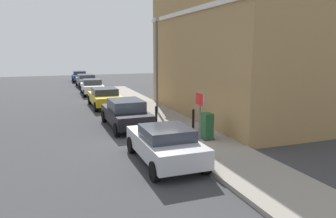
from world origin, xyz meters
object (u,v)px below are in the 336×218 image
(car_black, at_px, (126,113))
(street_sign, at_px, (200,113))
(car_white, at_px, (92,87))
(car_yellow, at_px, (105,97))
(utility_cabinet, at_px, (207,127))
(car_grey, at_px, (86,80))
(bollard_near_cabinet, at_px, (193,119))
(lamppost, at_px, (157,61))
(bollard_far_kerb, at_px, (156,115))
(car_blue, at_px, (80,76))
(car_silver, at_px, (165,143))

(car_black, distance_m, street_sign, 5.76)
(car_black, distance_m, car_white, 13.16)
(car_yellow, xyz_separation_m, utility_cabinet, (2.75, -10.33, -0.03))
(car_grey, bearing_deg, utility_cabinet, -174.86)
(bollard_near_cabinet, height_order, lamppost, lamppost)
(utility_cabinet, xyz_separation_m, bollard_far_kerb, (-1.31, 3.08, 0.02))
(car_white, bearing_deg, car_black, -178.57)
(car_grey, relative_size, bollard_far_kerb, 4.27)
(car_white, relative_size, car_grey, 0.92)
(car_grey, distance_m, bollard_far_kerb, 20.28)
(car_grey, distance_m, car_blue, 6.37)
(bollard_near_cabinet, relative_size, bollard_far_kerb, 1.00)
(car_white, xyz_separation_m, bollard_near_cabinet, (2.92, -15.44, -0.02))
(bollard_far_kerb, xyz_separation_m, street_sign, (0.21, -4.62, 0.96))
(car_yellow, distance_m, utility_cabinet, 10.69)
(car_white, height_order, lamppost, lamppost)
(car_black, xyz_separation_m, utility_cabinet, (2.69, -3.92, -0.07))
(car_silver, relative_size, car_blue, 0.95)
(car_blue, relative_size, bollard_near_cabinet, 4.11)
(street_sign, bearing_deg, car_white, 95.25)
(car_grey, distance_m, utility_cabinet, 23.47)
(car_white, bearing_deg, street_sign, -173.89)
(car_yellow, bearing_deg, street_sign, -172.84)
(car_silver, xyz_separation_m, car_grey, (-0.10, 25.11, 0.01))
(bollard_near_cabinet, bearing_deg, street_sign, -110.73)
(bollard_far_kerb, height_order, street_sign, street_sign)
(car_black, height_order, utility_cabinet, car_black)
(lamppost, bearing_deg, street_sign, -97.11)
(car_white, distance_m, car_blue, 12.60)
(car_blue, bearing_deg, bollard_near_cabinet, -172.62)
(car_white, relative_size, bollard_far_kerb, 3.93)
(utility_cabinet, relative_size, street_sign, 0.50)
(car_blue, distance_m, street_sign, 31.28)
(bollard_far_kerb, distance_m, lamppost, 4.63)
(car_blue, bearing_deg, bollard_far_kerb, -175.32)
(car_silver, relative_size, bollard_far_kerb, 3.93)
(bollard_far_kerb, bearing_deg, car_grey, 93.82)
(car_yellow, bearing_deg, utility_cabinet, -165.82)
(street_sign, relative_size, lamppost, 0.40)
(car_white, bearing_deg, utility_cabinet, -169.78)
(car_black, bearing_deg, car_grey, -1.22)
(car_white, height_order, car_blue, car_white)
(car_blue, relative_size, lamppost, 0.75)
(bollard_near_cabinet, xyz_separation_m, bollard_far_kerb, (-1.41, 1.44, 0.00))
(car_yellow, bearing_deg, car_blue, -0.52)
(car_black, relative_size, car_white, 1.08)
(car_white, relative_size, lamppost, 0.71)
(car_yellow, relative_size, car_blue, 1.00)
(car_yellow, height_order, car_grey, car_grey)
(car_silver, height_order, lamppost, lamppost)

